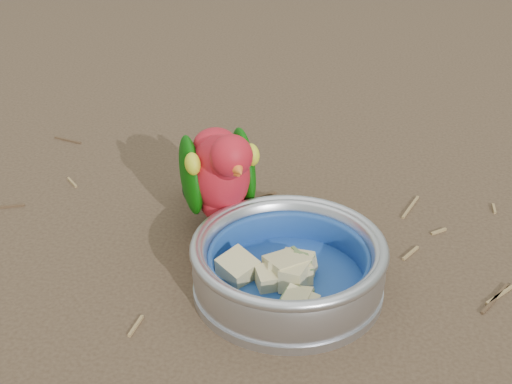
# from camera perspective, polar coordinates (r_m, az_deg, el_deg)

# --- Properties ---
(ground) EXTENTS (60.00, 60.00, 0.00)m
(ground) POSITION_cam_1_polar(r_m,az_deg,el_deg) (0.76, 5.23, -8.64)
(ground) COLOR #483626
(food_bowl) EXTENTS (0.20, 0.20, 0.02)m
(food_bowl) POSITION_cam_1_polar(r_m,az_deg,el_deg) (0.77, 2.57, -7.42)
(food_bowl) COLOR #B2B2BA
(food_bowl) RESTS_ON ground
(bowl_wall) EXTENTS (0.20, 0.20, 0.04)m
(bowl_wall) POSITION_cam_1_polar(r_m,az_deg,el_deg) (0.75, 2.62, -5.59)
(bowl_wall) COLOR #B2B2BA
(bowl_wall) RESTS_ON food_bowl
(fruit_wedges) EXTENTS (0.12, 0.12, 0.03)m
(fruit_wedges) POSITION_cam_1_polar(r_m,az_deg,el_deg) (0.75, 2.61, -6.02)
(fruit_wedges) COLOR #C7B87D
(fruit_wedges) RESTS_ON food_bowl
(lory_parrot) EXTENTS (0.16, 0.20, 0.15)m
(lory_parrot) POSITION_cam_1_polar(r_m,az_deg,el_deg) (0.82, -2.85, 0.76)
(lory_parrot) COLOR #B11522
(lory_parrot) RESTS_ON ground
(ground_debris) EXTENTS (0.90, 0.80, 0.01)m
(ground_debris) POSITION_cam_1_polar(r_m,az_deg,el_deg) (0.83, 5.91, -4.76)
(ground_debris) COLOR olive
(ground_debris) RESTS_ON ground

